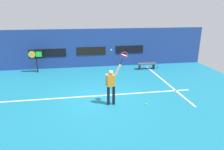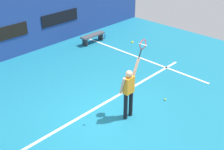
{
  "view_description": "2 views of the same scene",
  "coord_description": "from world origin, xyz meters",
  "views": [
    {
      "loc": [
        -0.93,
        -9.25,
        4.29
      ],
      "look_at": [
        0.53,
        -0.33,
        1.37
      ],
      "focal_mm": 32.72,
      "sensor_mm": 36.0,
      "label": 1
    },
    {
      "loc": [
        -5.4,
        -5.46,
        5.65
      ],
      "look_at": [
        0.42,
        0.1,
        1.29
      ],
      "focal_mm": 46.2,
      "sensor_mm": 36.0,
      "label": 2
    }
  ],
  "objects": [
    {
      "name": "tennis_ball",
      "position": [
        0.44,
        -0.67,
        2.62
      ],
      "size": [
        0.07,
        0.07,
        0.07
      ],
      "primitive_type": "sphere",
      "color": "#CCE033"
    },
    {
      "name": "court_sideline",
      "position": [
        4.24,
        2.0,
        0.01
      ],
      "size": [
        0.1,
        7.0,
        0.01
      ],
      "primitive_type": "cube",
      "color": "white",
      "rests_on": "ground_plane"
    },
    {
      "name": "back_wall",
      "position": [
        0.0,
        6.3,
        1.46
      ],
      "size": [
        18.0,
        0.2,
        2.91
      ],
      "primitive_type": "cube",
      "color": "navy",
      "rests_on": "ground_plane"
    },
    {
      "name": "court_baseline",
      "position": [
        0.0,
        0.5,
        0.01
      ],
      "size": [
        10.0,
        0.1,
        0.01
      ],
      "primitive_type": "cube",
      "color": "white",
      "rests_on": "ground_plane"
    },
    {
      "name": "sponsor_banner_center",
      "position": [
        0.0,
        6.18,
        1.25
      ],
      "size": [
        2.2,
        0.03,
        0.6
      ],
      "primitive_type": "cube",
      "color": "black"
    },
    {
      "name": "tennis_player",
      "position": [
        0.45,
        -0.59,
        1.01
      ],
      "size": [
        0.71,
        0.31,
        1.96
      ],
      "color": "black",
      "rests_on": "ground_plane"
    },
    {
      "name": "tennis_racket",
      "position": [
        1.03,
        -0.6,
        2.32
      ],
      "size": [
        0.41,
        0.27,
        0.62
      ],
      "color": "black"
    },
    {
      "name": "court_bench",
      "position": [
        4.03,
        4.91,
        0.34
      ],
      "size": [
        1.4,
        0.36,
        0.45
      ],
      "color": "#4C4C51",
      "rests_on": "ground_plane"
    },
    {
      "name": "water_bottle",
      "position": [
        4.92,
        4.91,
        0.12
      ],
      "size": [
        0.07,
        0.07,
        0.24
      ],
      "primitive_type": "cylinder",
      "color": "#338CD8",
      "rests_on": "ground_plane"
    },
    {
      "name": "ground_plane",
      "position": [
        0.0,
        0.0,
        0.0
      ],
      "size": [
        18.0,
        18.0,
        0.0
      ],
      "primitive_type": "plane",
      "color": "teal"
    },
    {
      "name": "spare_ball",
      "position": [
        2.09,
        -0.92,
        0.03
      ],
      "size": [
        0.07,
        0.07,
        0.07
      ],
      "primitive_type": "sphere",
      "color": "#CCE033",
      "rests_on": "ground_plane"
    },
    {
      "name": "sponsor_banner_starboard",
      "position": [
        3.0,
        6.18,
        1.28
      ],
      "size": [
        2.2,
        0.03,
        0.6
      ],
      "primitive_type": "cube",
      "color": "black"
    }
  ]
}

